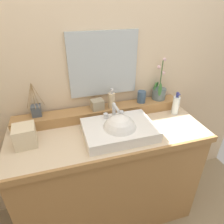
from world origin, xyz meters
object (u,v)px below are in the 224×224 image
soap_dispenser (112,100)px  tissue_box (25,136)px  tumbler_cup (141,97)px  reed_diffuser (36,110)px  lotion_bottle (176,105)px  sink_basin (119,130)px  trinket_box (97,105)px  potted_plant (159,92)px

soap_dispenser → tissue_box: soap_dispenser is taller
soap_dispenser → tissue_box: size_ratio=1.17×
tumbler_cup → reed_diffuser: (-0.79, 0.02, -0.00)m
tumbler_cup → lotion_bottle: lotion_bottle is taller
sink_basin → trinket_box: 0.28m
reed_diffuser → lotion_bottle: reed_diffuser is taller
sink_basin → tissue_box: (-0.59, 0.07, 0.03)m
potted_plant → tumbler_cup: 0.16m
potted_plant → tumbler_cup: bearing=-174.0°
potted_plant → lotion_bottle: (0.08, -0.14, -0.06)m
reed_diffuser → tissue_box: reed_diffuser is taller
reed_diffuser → trinket_box: size_ratio=2.78×
soap_dispenser → tumbler_cup: soap_dispenser is taller
trinket_box → tissue_box: 0.53m
sink_basin → potted_plant: 0.53m
potted_plant → soap_dispenser: potted_plant is taller
soap_dispenser → sink_basin: bearing=-95.1°
potted_plant → soap_dispenser: 0.41m
potted_plant → tissue_box: size_ratio=2.51×
potted_plant → tissue_box: 1.05m
potted_plant → trinket_box: (-0.52, -0.03, -0.02)m
potted_plant → tumbler_cup: size_ratio=3.58×
sink_basin → reed_diffuser: (-0.52, 0.29, 0.08)m
trinket_box → potted_plant: bearing=-4.8°
sink_basin → potted_plant: potted_plant is taller
sink_basin → soap_dispenser: 0.27m
reed_diffuser → lotion_bottle: (1.03, -0.15, -0.04)m
tumbler_cup → soap_dispenser: bearing=-175.6°
potted_plant → lotion_bottle: bearing=-61.7°
soap_dispenser → reed_diffuser: reed_diffuser is taller
lotion_bottle → tissue_box: (-1.10, -0.07, -0.01)m
reed_diffuser → sink_basin: bearing=-29.2°
soap_dispenser → tumbler_cup: size_ratio=1.67×
potted_plant → lotion_bottle: potted_plant is taller
lotion_bottle → tissue_box: size_ratio=1.38×
tumbler_cup → trinket_box: size_ratio=1.05×
reed_diffuser → tumbler_cup: bearing=-1.5°
soap_dispenser → trinket_box: (-0.11, 0.00, -0.03)m
soap_dispenser → lotion_bottle: size_ratio=0.85×
soap_dispenser → lotion_bottle: bearing=-12.2°
sink_basin → lotion_bottle: size_ratio=2.57×
sink_basin → soap_dispenser: soap_dispenser is taller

